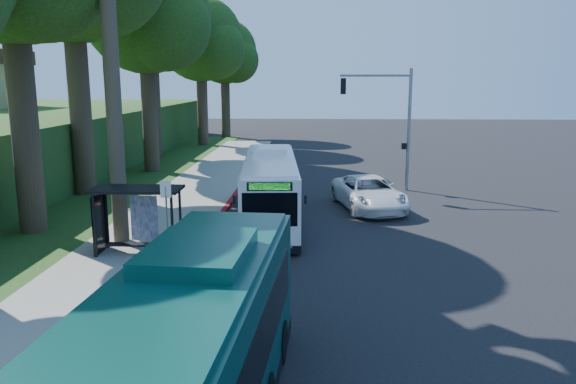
{
  "coord_description": "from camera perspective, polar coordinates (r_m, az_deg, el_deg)",
  "views": [
    {
      "loc": [
        -0.62,
        -22.55,
        6.39
      ],
      "look_at": [
        -1.72,
        1.0,
        1.64
      ],
      "focal_mm": 35.0,
      "sensor_mm": 36.0,
      "label": 1
    }
  ],
  "objects": [
    {
      "name": "ground",
      "position": [
        23.44,
        4.11,
        -4.45
      ],
      "size": [
        140.0,
        140.0,
        0.0
      ],
      "primitive_type": "plane",
      "color": "black",
      "rests_on": "ground"
    },
    {
      "name": "sidewalk",
      "position": [
        24.36,
        -13.37,
        -3.99
      ],
      "size": [
        4.5,
        70.0,
        0.12
      ],
      "primitive_type": "cube",
      "color": "gray",
      "rests_on": "ground"
    },
    {
      "name": "red_curb",
      "position": [
        20.08,
        -10.14,
        -7.15
      ],
      "size": [
        0.25,
        30.0,
        0.13
      ],
      "primitive_type": "cube",
      "color": "maroon",
      "rests_on": "ground"
    },
    {
      "name": "grass_verge",
      "position": [
        30.87,
        -21.03,
        -1.27
      ],
      "size": [
        8.0,
        70.0,
        0.06
      ],
      "primitive_type": "cube",
      "color": "#234719",
      "rests_on": "ground"
    },
    {
      "name": "bus_shelter",
      "position": [
        21.28,
        -15.56,
        -1.47
      ],
      "size": [
        3.2,
        1.51,
        2.55
      ],
      "color": "black",
      "rests_on": "ground"
    },
    {
      "name": "stop_sign_pole",
      "position": [
        18.69,
        -12.22,
        -2.19
      ],
      "size": [
        0.35,
        0.06,
        3.17
      ],
      "color": "gray",
      "rests_on": "ground"
    },
    {
      "name": "traffic_signal_pole",
      "position": [
        32.9,
        10.46,
        7.78
      ],
      "size": [
        4.1,
        0.3,
        7.0
      ],
      "color": "gray",
      "rests_on": "ground"
    },
    {
      "name": "tree_2",
      "position": [
        40.35,
        -14.17,
        16.88
      ],
      "size": [
        8.82,
        8.4,
        15.12
      ],
      "color": "#382B1E",
      "rests_on": "ground"
    },
    {
      "name": "tree_3",
      "position": [
        48.7,
        -13.79,
        17.68
      ],
      "size": [
        10.08,
        9.6,
        17.28
      ],
      "color": "#382B1E",
      "rests_on": "ground"
    },
    {
      "name": "tree_4",
      "position": [
        55.69,
        -8.77,
        14.71
      ],
      "size": [
        8.4,
        8.0,
        14.14
      ],
      "color": "#382B1E",
      "rests_on": "ground"
    },
    {
      "name": "tree_5",
      "position": [
        63.35,
        -6.39,
        13.66
      ],
      "size": [
        7.35,
        7.0,
        12.86
      ],
      "color": "#382B1E",
      "rests_on": "ground"
    },
    {
      "name": "white_bus",
      "position": [
        25.56,
        -1.83,
        0.51
      ],
      "size": [
        3.1,
        10.89,
        3.2
      ],
      "rotation": [
        0.0,
        0.0,
        0.08
      ],
      "color": "white",
      "rests_on": "ground"
    },
    {
      "name": "pickup",
      "position": [
        28.29,
        8.24,
        -0.1
      ],
      "size": [
        3.86,
        6.28,
        1.62
      ],
      "primitive_type": "imported",
      "rotation": [
        0.0,
        0.0,
        0.21
      ],
      "color": "white",
      "rests_on": "ground"
    }
  ]
}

